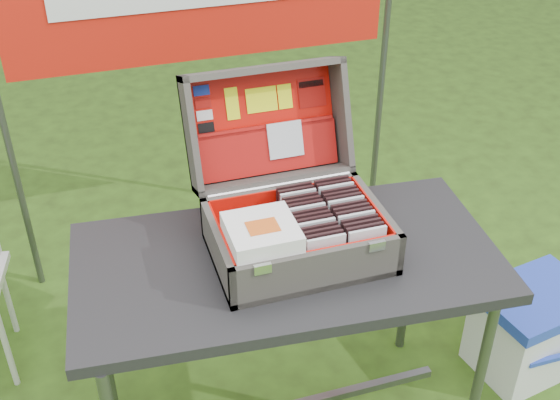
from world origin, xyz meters
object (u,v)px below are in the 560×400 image
object	(u,v)px
cooler	(530,329)
suitcase	(293,181)
table	(286,351)
cardboard_box	(410,267)

from	to	relation	value
cooler	suitcase	bearing A→B (deg)	168.13
table	cooler	size ratio (longest dim) A/B	3.06
cooler	cardboard_box	distance (m)	0.58
suitcase	cardboard_box	xyz separation A→B (m)	(0.72, 0.47, -0.88)
suitcase	cardboard_box	bearing A→B (deg)	33.25
table	cardboard_box	bearing A→B (deg)	39.84
cardboard_box	cooler	bearing A→B (deg)	-86.30
suitcase	cooler	size ratio (longest dim) A/B	1.25
table	suitcase	bearing A→B (deg)	62.77
table	cardboard_box	distance (m)	0.96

